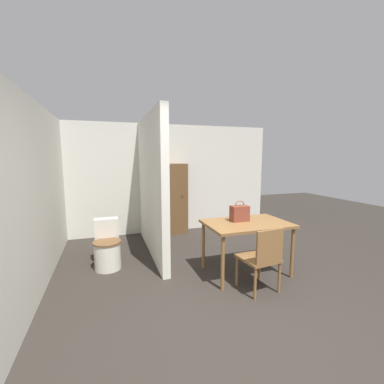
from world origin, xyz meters
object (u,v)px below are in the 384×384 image
Objects in this scene: handbag at (240,213)px; dining_table at (247,228)px; toilet at (107,248)px; wooden_cabinet at (173,199)px; wooden_chair at (262,257)px.

dining_table is at bearing -57.97° from handbag.
wooden_cabinet is (1.46, 1.49, 0.49)m from toilet.
wooden_cabinet reaches higher than wooden_chair.
wooden_chair is at bearing -81.42° from wooden_cabinet.
wooden_chair is (-0.10, -0.56, -0.23)m from dining_table.
toilet is at bearing -134.51° from wooden_cabinet.
wooden_chair is at bearing -92.54° from handbag.
dining_table is at bearing 73.86° from wooden_chair.
toilet is (-1.90, 1.44, -0.17)m from wooden_chair.
handbag is 2.32m from wooden_cabinet.
wooden_chair is 0.55× the size of wooden_cabinet.
wooden_cabinet is (-0.44, 2.93, 0.32)m from wooden_chair.
wooden_cabinet is at bearing 102.76° from dining_table.
wooden_cabinet is at bearing 101.74° from handbag.
wooden_chair is 2.39m from toilet.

